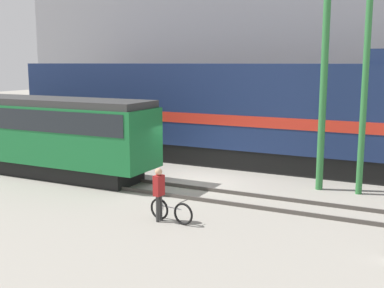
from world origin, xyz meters
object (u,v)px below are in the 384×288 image
Objects in this scene: bicycle at (171,211)px; utility_pole_center at (365,86)px; utility_pole_left at (324,80)px; person at (159,189)px; streetcar at (28,130)px; freight_locomotive at (210,111)px.

utility_pole_center reaches higher than bicycle.
utility_pole_left is at bearing 61.67° from bicycle.
person is (-0.39, -0.10, 0.71)m from bicycle.
streetcar is 10.05m from bicycle.
freight_locomotive reaches higher than streetcar.
bicycle is 0.82m from person.
utility_pole_center is (7.75, -2.99, 1.56)m from freight_locomotive.
freight_locomotive is at bearing 42.55° from streetcar.
person is at bearing -20.55° from streetcar.
utility_pole_center reaches higher than freight_locomotive.
person is 8.10m from utility_pole_left.
utility_pole_center is (5.29, 6.35, 3.11)m from person.
utility_pole_left reaches higher than freight_locomotive.
freight_locomotive is 9.78m from person.
utility_pole_left is 1.55m from utility_pole_center.
person is at bearing -120.64° from utility_pole_left.
streetcar is 7.33× the size of person.
utility_pole_center is at bearing 11.83° from streetcar.
streetcar is 1.46× the size of utility_pole_left.
person is at bearing -165.89° from bicycle.
streetcar is at bearing 160.78° from bicycle.
utility_pole_left is (3.37, 6.25, 4.05)m from bicycle.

